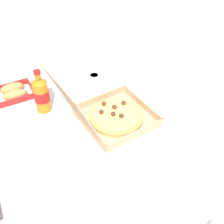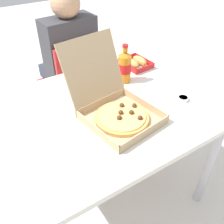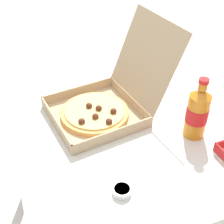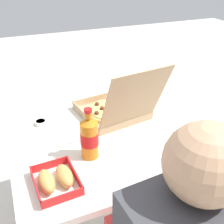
# 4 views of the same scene
# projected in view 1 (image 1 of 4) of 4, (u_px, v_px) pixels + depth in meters

# --- Properties ---
(ground_plane) EXTENTS (10.00, 10.00, 0.00)m
(ground_plane) POSITION_uv_depth(u_px,v_px,m) (98.00, 214.00, 1.79)
(ground_plane) COLOR beige
(dining_table) EXTENTS (1.12, 0.87, 0.72)m
(dining_table) POSITION_uv_depth(u_px,v_px,m) (93.00, 143.00, 1.38)
(dining_table) COLOR silver
(dining_table) RESTS_ON ground_plane
(pizza_box_open) EXTENTS (0.36, 0.47, 0.33)m
(pizza_box_open) POSITION_uv_depth(u_px,v_px,m) (109.00, 114.00, 1.33)
(pizza_box_open) COLOR tan
(pizza_box_open) RESTS_ON dining_table
(bread_side_box) EXTENTS (0.16, 0.20, 0.06)m
(bread_side_box) POSITION_uv_depth(u_px,v_px,m) (14.00, 92.00, 1.50)
(bread_side_box) COLOR white
(bread_side_box) RESTS_ON dining_table
(cola_bottle) EXTENTS (0.07, 0.07, 0.22)m
(cola_bottle) POSITION_uv_depth(u_px,v_px,m) (41.00, 94.00, 1.37)
(cola_bottle) COLOR orange
(cola_bottle) RESTS_ON dining_table
(paper_menu) EXTENTS (0.25, 0.21, 0.00)m
(paper_menu) POSITION_uv_depth(u_px,v_px,m) (90.00, 192.00, 1.08)
(paper_menu) COLOR white
(paper_menu) RESTS_ON dining_table
(dipping_sauce_cup) EXTENTS (0.06, 0.06, 0.02)m
(dipping_sauce_cup) POSITION_uv_depth(u_px,v_px,m) (94.00, 76.00, 1.63)
(dipping_sauce_cup) COLOR white
(dipping_sauce_cup) RESTS_ON dining_table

